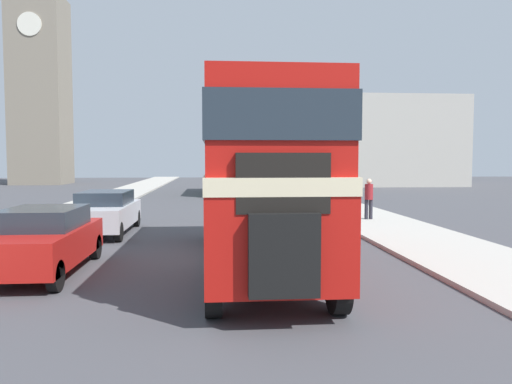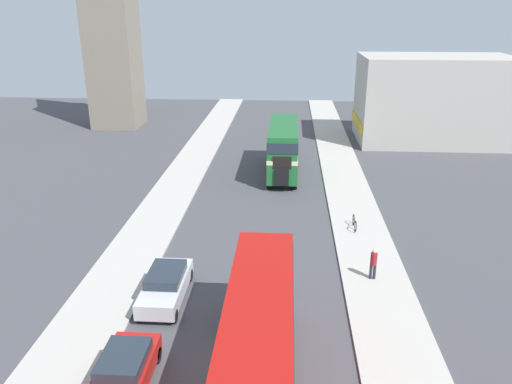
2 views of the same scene
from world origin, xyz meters
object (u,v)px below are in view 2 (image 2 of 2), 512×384
object	(u,v)px
bus_distant	(283,145)
pedestrian_walking	(374,262)
car_parked_mid	(166,285)
car_parked_near	(124,373)
double_decker_bus	(260,331)
bicycle_on_pavement	(355,223)

from	to	relation	value
bus_distant	pedestrian_walking	bearing A→B (deg)	-74.20
car_parked_mid	car_parked_near	bearing A→B (deg)	-90.93
double_decker_bus	car_parked_near	bearing A→B (deg)	-173.48
double_decker_bus	car_parked_near	world-z (taller)	double_decker_bus
double_decker_bus	bus_distant	distance (m)	25.62
double_decker_bus	bicycle_on_pavement	world-z (taller)	double_decker_bus
car_parked_mid	pedestrian_walking	world-z (taller)	pedestrian_walking
car_parked_mid	pedestrian_walking	size ratio (longest dim) A/B	2.70
bus_distant	car_parked_near	world-z (taller)	bus_distant
car_parked_near	car_parked_mid	distance (m)	6.22
car_parked_mid	bicycle_on_pavement	distance (m)	13.41
car_parked_mid	bicycle_on_pavement	bearing A→B (deg)	40.81
bicycle_on_pavement	bus_distant	bearing A→B (deg)	113.10
double_decker_bus	pedestrian_walking	world-z (taller)	double_decker_bus
double_decker_bus	car_parked_mid	xyz separation A→B (m)	(-4.91, 5.64, -1.65)
car_parked_mid	bicycle_on_pavement	xyz separation A→B (m)	(10.15, 8.76, -0.30)
pedestrian_walking	bicycle_on_pavement	distance (m)	6.37
bus_distant	car_parked_near	distance (m)	26.81
car_parked_mid	bus_distant	bearing A→B (deg)	74.95
car_parked_near	bicycle_on_pavement	xyz separation A→B (m)	(10.25, 14.98, -0.30)
double_decker_bus	bus_distant	xyz separation A→B (m)	(0.46, 25.61, 0.09)
bus_distant	bicycle_on_pavement	bearing A→B (deg)	-66.90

